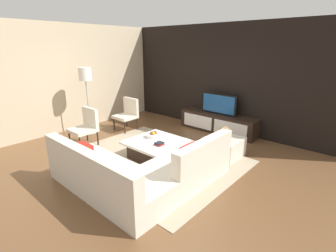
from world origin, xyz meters
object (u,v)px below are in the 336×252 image
object	(u,v)px
floor_lamp	(85,78)
accent_chair_far	(128,112)
fruit_bowl	(153,135)
decorative_ball	(225,132)
coffee_table	(156,149)
media_console	(218,123)
ottoman	(223,147)
accent_chair_near	(86,125)
book_stack	(159,144)
television	(219,104)
sectional_couch	(140,172)

from	to	relation	value
floor_lamp	accent_chair_far	bearing A→B (deg)	60.59
fruit_bowl	decorative_ball	world-z (taller)	decorative_ball
coffee_table	decorative_ball	size ratio (longest dim) A/B	4.22
media_console	decorative_ball	distance (m)	1.59
floor_lamp	coffee_table	bearing A→B (deg)	1.35
floor_lamp	ottoman	xyz separation A→B (m)	(3.38, 1.07, -1.26)
media_console	coffee_table	xyz separation A→B (m)	(-0.10, -2.30, -0.05)
floor_lamp	accent_chair_near	bearing A→B (deg)	-36.45
fruit_bowl	decorative_ball	bearing A→B (deg)	37.59
fruit_bowl	book_stack	xyz separation A→B (m)	(0.40, -0.22, -0.02)
accent_chair_near	media_console	bearing A→B (deg)	50.65
ottoman	fruit_bowl	distance (m)	1.52
television	decorative_ball	world-z (taller)	television
accent_chair_near	decorative_ball	bearing A→B (deg)	23.11
media_console	book_stack	size ratio (longest dim) A/B	13.16
sectional_couch	accent_chair_near	size ratio (longest dim) A/B	2.65
floor_lamp	decorative_ball	world-z (taller)	floor_lamp
accent_chair_far	book_stack	distance (m)	2.30
media_console	coffee_table	world-z (taller)	media_console
accent_chair_near	accent_chair_far	xyz separation A→B (m)	(-0.15, 1.37, 0.00)
floor_lamp	ottoman	size ratio (longest dim) A/B	2.46
television	ottoman	world-z (taller)	television
accent_chair_near	coffee_table	bearing A→B (deg)	10.77
television	coffee_table	bearing A→B (deg)	-92.49
coffee_table	accent_chair_near	xyz separation A→B (m)	(-1.72, -0.54, 0.29)
ottoman	fruit_bowl	world-z (taller)	fruit_bowl
coffee_table	accent_chair_near	distance (m)	1.83
decorative_ball	book_stack	world-z (taller)	decorative_ball
television	decorative_ball	bearing A→B (deg)	-54.63
floor_lamp	book_stack	size ratio (longest dim) A/B	10.60
television	floor_lamp	size ratio (longest dim) A/B	0.60
coffee_table	accent_chair_far	xyz separation A→B (m)	(-1.88, 0.83, 0.29)
ottoman	accent_chair_far	size ratio (longest dim) A/B	0.80
accent_chair_near	decorative_ball	xyz separation A→B (m)	(2.73, 1.56, 0.04)
ottoman	decorative_ball	xyz separation A→B (m)	(0.00, 0.00, 0.33)
sectional_couch	floor_lamp	xyz separation A→B (m)	(-2.97, 0.93, 1.18)
coffee_table	floor_lamp	xyz separation A→B (m)	(-2.38, -0.06, 1.26)
accent_chair_far	book_stack	size ratio (longest dim) A/B	5.34
coffee_table	book_stack	world-z (taller)	book_stack
media_console	television	world-z (taller)	television
floor_lamp	decorative_ball	size ratio (longest dim) A/B	6.81
sectional_couch	floor_lamp	world-z (taller)	floor_lamp
coffee_table	floor_lamp	world-z (taller)	floor_lamp
media_console	book_stack	xyz separation A→B (m)	(0.12, -2.41, 0.16)
sectional_couch	decorative_ball	size ratio (longest dim) A/B	9.08
accent_chair_far	fruit_bowl	bearing A→B (deg)	-23.34
media_console	accent_chair_near	xyz separation A→B (m)	(-1.82, -2.84, 0.24)
sectional_couch	fruit_bowl	bearing A→B (deg)	125.49
coffee_table	ottoman	xyz separation A→B (m)	(1.01, 1.02, -0.00)
fruit_bowl	accent_chair_near	bearing A→B (deg)	-157.36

